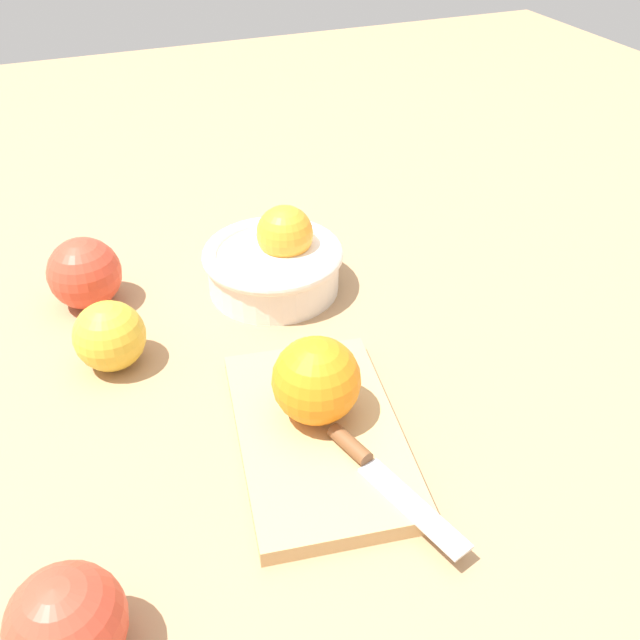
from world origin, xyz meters
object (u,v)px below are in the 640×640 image
Objects in this scene: cutting_board at (319,434)px; knife at (376,470)px; orange_on_board at (316,380)px; apple_front_right at (67,623)px; apple_front_left_2 at (110,336)px; bowl at (275,261)px; apple_front_left at (85,273)px.

knife is at bearing 19.94° from cutting_board.
orange_on_board is 0.27m from apple_front_right.
apple_front_left_2 is (-0.18, -0.15, 0.03)m from cutting_board.
bowl reaches higher than cutting_board.
orange_on_board is 0.33m from apple_front_left.
orange_on_board is at bearing 30.99° from apple_front_left.
knife is 0.30m from apple_front_left_2.
bowl is at bearing 169.69° from cutting_board.
bowl is 2.08× the size of apple_front_right.
cutting_board is at bearing -160.06° from knife.
cutting_board is 0.07m from knife.
apple_front_right is at bearing -58.40° from orange_on_board.
apple_front_left is (-0.30, -0.16, 0.03)m from cutting_board.
knife is at bearing 36.04° from apple_front_left_2.
orange_on_board is at bearing 44.80° from apple_front_left_2.
knife is (0.32, -0.02, -0.01)m from bowl.
apple_front_right is (0.37, -0.27, 0.00)m from bowl.
cutting_board is 0.24m from apple_front_left_2.
apple_front_left_2 is at bearing 166.96° from apple_front_right.
bowl is 2.05× the size of orange_on_board.
apple_front_right is at bearing -77.25° from knife.
bowl is 0.46m from apple_front_right.
knife is at bearing 12.71° from orange_on_board.
apple_front_left is at bearing -152.81° from knife.
apple_front_right is at bearing -61.32° from cutting_board.
cutting_board is 3.26× the size of apple_front_left_2.
cutting_board is at bearing 118.68° from apple_front_right.
bowl reaches higher than apple_front_left_2.
cutting_board is at bearing 40.80° from apple_front_left_2.
knife is 0.41m from apple_front_left.
knife is (0.07, 0.02, 0.01)m from cutting_board.
apple_front_left_2 is at bearing -69.81° from bowl.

